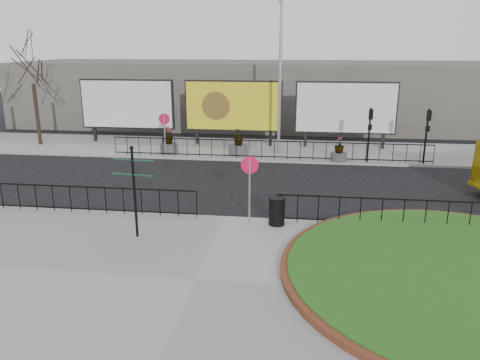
% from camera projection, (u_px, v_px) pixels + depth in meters
% --- Properties ---
extents(ground, '(90.00, 90.00, 0.00)m').
position_uv_depth(ground, '(224.00, 219.00, 17.84)').
color(ground, black).
rests_on(ground, ground).
extents(pavement_near, '(30.00, 10.00, 0.12)m').
position_uv_depth(pavement_near, '(196.00, 281.00, 13.07)').
color(pavement_near, gray).
rests_on(pavement_near, ground).
extents(pavement_far, '(44.00, 6.00, 0.12)m').
position_uv_depth(pavement_far, '(255.00, 149.00, 29.24)').
color(pavement_far, gray).
rests_on(pavement_far, ground).
extents(brick_edge, '(10.40, 10.40, 0.18)m').
position_uv_depth(brick_edge, '(466.00, 276.00, 13.06)').
color(brick_edge, brown).
rests_on(brick_edge, pavement_near).
extents(grass_lawn, '(10.00, 10.00, 0.22)m').
position_uv_depth(grass_lawn, '(466.00, 275.00, 13.05)').
color(grass_lawn, '#264913').
rests_on(grass_lawn, pavement_near).
extents(railing_near_left, '(10.00, 0.10, 1.10)m').
position_uv_depth(railing_near_left, '(70.00, 198.00, 18.10)').
color(railing_near_left, black).
rests_on(railing_near_left, pavement_near).
extents(railing_near_right, '(9.00, 0.10, 1.10)m').
position_uv_depth(railing_near_right, '(404.00, 213.00, 16.57)').
color(railing_near_right, black).
rests_on(railing_near_right, pavement_near).
extents(railing_far, '(18.00, 0.10, 1.10)m').
position_uv_depth(railing_far, '(268.00, 150.00, 26.38)').
color(railing_far, black).
rests_on(railing_far, pavement_far).
extents(speed_sign_far, '(0.64, 0.07, 2.47)m').
position_uv_depth(speed_sign_far, '(164.00, 125.00, 26.86)').
color(speed_sign_far, gray).
rests_on(speed_sign_far, pavement_far).
extents(speed_sign_near, '(0.64, 0.07, 2.47)m').
position_uv_depth(speed_sign_near, '(250.00, 174.00, 16.80)').
color(speed_sign_near, gray).
rests_on(speed_sign_near, pavement_near).
extents(billboard_left, '(6.20, 0.31, 4.10)m').
position_uv_depth(billboard_left, '(127.00, 104.00, 30.49)').
color(billboard_left, black).
rests_on(billboard_left, pavement_far).
extents(billboard_mid, '(6.20, 0.31, 4.10)m').
position_uv_depth(billboard_mid, '(233.00, 106.00, 29.64)').
color(billboard_mid, black).
rests_on(billboard_mid, pavement_far).
extents(billboard_right, '(6.20, 0.31, 4.10)m').
position_uv_depth(billboard_right, '(346.00, 108.00, 28.78)').
color(billboard_right, black).
rests_on(billboard_right, pavement_far).
extents(lamp_post, '(0.74, 0.18, 9.23)m').
position_uv_depth(lamp_post, '(280.00, 73.00, 26.76)').
color(lamp_post, gray).
rests_on(lamp_post, pavement_far).
extents(signal_pole_a, '(0.22, 0.26, 3.00)m').
position_uv_depth(signal_pole_a, '(370.00, 127.00, 25.34)').
color(signal_pole_a, black).
rests_on(signal_pole_a, pavement_far).
extents(signal_pole_b, '(0.22, 0.26, 3.00)m').
position_uv_depth(signal_pole_b, '(427.00, 128.00, 24.97)').
color(signal_pole_b, black).
rests_on(signal_pole_b, pavement_far).
extents(tree_left, '(2.00, 2.00, 7.00)m').
position_uv_depth(tree_left, '(34.00, 90.00, 29.48)').
color(tree_left, '#2D2119').
rests_on(tree_left, pavement_far).
extents(building_backdrop, '(40.00, 10.00, 5.00)m').
position_uv_depth(building_backdrop, '(267.00, 93.00, 38.07)').
color(building_backdrop, '#5A574F').
rests_on(building_backdrop, ground).
extents(fingerpost_sign, '(1.48, 0.40, 3.15)m').
position_uv_depth(fingerpost_sign, '(134.00, 183.00, 15.42)').
color(fingerpost_sign, black).
rests_on(fingerpost_sign, pavement_near).
extents(litter_bin, '(0.62, 0.62, 1.03)m').
position_uv_depth(litter_bin, '(277.00, 211.00, 16.84)').
color(litter_bin, black).
rests_on(litter_bin, pavement_near).
extents(planter_a, '(1.08, 1.08, 1.55)m').
position_uv_depth(planter_a, '(169.00, 144.00, 27.92)').
color(planter_a, '#4C4C4F').
rests_on(planter_a, pavement_far).
extents(planter_b, '(1.10, 1.10, 1.59)m').
position_uv_depth(planter_b, '(238.00, 146.00, 27.46)').
color(planter_b, '#4C4C4F').
rests_on(planter_b, pavement_far).
extents(planter_c, '(0.89, 0.89, 1.41)m').
position_uv_depth(planter_c, '(339.00, 152.00, 26.00)').
color(planter_c, '#4C4C4F').
rests_on(planter_c, pavement_far).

